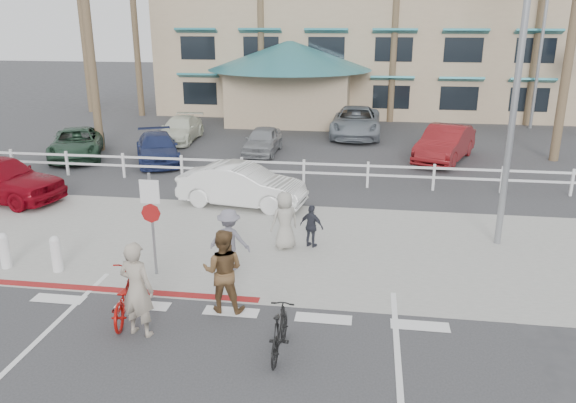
% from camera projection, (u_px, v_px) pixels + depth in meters
% --- Properties ---
extents(ground, '(140.00, 140.00, 0.00)m').
position_uv_depth(ground, '(224.00, 327.00, 11.57)').
color(ground, '#333335').
extents(bike_path, '(12.00, 16.00, 0.01)m').
position_uv_depth(bike_path, '(195.00, 386.00, 9.68)').
color(bike_path, '#333335').
rests_on(bike_path, ground).
extents(sidewalk_plaza, '(22.00, 7.00, 0.01)m').
position_uv_depth(sidewalk_plaza, '(264.00, 244.00, 15.80)').
color(sidewalk_plaza, gray).
rests_on(sidewalk_plaza, ground).
extents(cross_street, '(40.00, 5.00, 0.01)m').
position_uv_depth(cross_street, '(286.00, 201.00, 19.56)').
color(cross_street, '#333335').
rests_on(cross_street, ground).
extents(parking_lot, '(50.00, 16.00, 0.01)m').
position_uv_depth(parking_lot, '(313.00, 143.00, 28.49)').
color(parking_lot, '#333335').
rests_on(parking_lot, ground).
extents(curb_red, '(7.00, 0.25, 0.02)m').
position_uv_depth(curb_red, '(112.00, 290.00, 13.11)').
color(curb_red, maroon).
rests_on(curb_red, ground).
extents(rail_fence, '(29.40, 0.16, 1.00)m').
position_uv_depth(rail_fence, '(306.00, 173.00, 21.22)').
color(rail_fence, silver).
rests_on(rail_fence, ground).
extents(building, '(28.00, 16.00, 11.30)m').
position_uv_depth(building, '(363.00, 24.00, 38.69)').
color(building, tan).
rests_on(building, ground).
extents(sign_post, '(0.50, 0.10, 2.90)m').
position_uv_depth(sign_post, '(152.00, 219.00, 13.50)').
color(sign_post, gray).
rests_on(sign_post, ground).
extents(bollard_0, '(0.26, 0.26, 0.95)m').
position_uv_depth(bollard_0, '(56.00, 254.00, 13.96)').
color(bollard_0, silver).
rests_on(bollard_0, ground).
extents(bollard_1, '(0.26, 0.26, 0.95)m').
position_uv_depth(bollard_1, '(5.00, 251.00, 14.15)').
color(bollard_1, silver).
rests_on(bollard_1, ground).
extents(streetlight_0, '(0.60, 2.00, 9.00)m').
position_uv_depth(streetlight_0, '(517.00, 82.00, 14.44)').
color(streetlight_0, gray).
rests_on(streetlight_0, ground).
extents(streetlight_1, '(0.60, 2.00, 9.50)m').
position_uv_depth(streetlight_1, '(541.00, 43.00, 31.01)').
color(streetlight_1, gray).
rests_on(streetlight_1, ground).
extents(palm_1, '(4.00, 4.00, 13.00)m').
position_uv_depth(palm_1, '(134.00, 11.00, 34.71)').
color(palm_1, '#1B441A').
rests_on(palm_1, ground).
extents(palm_3, '(4.00, 4.00, 14.00)m').
position_uv_depth(palm_3, '(260.00, 2.00, 33.45)').
color(palm_3, '#1B441A').
rests_on(palm_3, ground).
extents(palm_5, '(4.00, 4.00, 13.00)m').
position_uv_depth(palm_5, '(396.00, 10.00, 32.51)').
color(palm_5, '#1B441A').
rests_on(palm_5, ground).
extents(palm_7, '(4.00, 4.00, 14.00)m').
position_uv_depth(palm_7, '(542.00, 0.00, 31.25)').
color(palm_7, '#1B441A').
rests_on(palm_7, ground).
extents(palm_10, '(4.00, 4.00, 12.00)m').
position_uv_depth(palm_10, '(87.00, 20.00, 25.19)').
color(palm_10, '#1B441A').
rests_on(palm_10, ground).
extents(bike_red, '(1.01, 1.99, 1.00)m').
position_uv_depth(bike_red, '(125.00, 296.00, 11.81)').
color(bike_red, '#960B08').
rests_on(bike_red, ground).
extents(rider_red, '(0.81, 0.62, 1.99)m').
position_uv_depth(rider_red, '(137.00, 289.00, 10.99)').
color(rider_red, gray).
rests_on(rider_red, ground).
extents(bike_black, '(0.48, 1.59, 0.95)m').
position_uv_depth(bike_black, '(280.00, 331.00, 10.50)').
color(bike_black, black).
rests_on(bike_black, ground).
extents(rider_black, '(0.93, 0.73, 1.86)m').
position_uv_depth(rider_black, '(223.00, 271.00, 11.95)').
color(rider_black, brown).
rests_on(rider_black, ground).
extents(pedestrian_a, '(1.07, 0.66, 1.61)m').
position_uv_depth(pedestrian_a, '(229.00, 240.00, 13.95)').
color(pedestrian_a, slate).
rests_on(pedestrian_a, ground).
extents(pedestrian_child, '(0.77, 0.56, 1.22)m').
position_uv_depth(pedestrian_child, '(312.00, 226.00, 15.42)').
color(pedestrian_child, '#2B2D36').
rests_on(pedestrian_child, ground).
extents(pedestrian_b, '(0.94, 0.86, 1.62)m').
position_uv_depth(pedestrian_b, '(285.00, 220.00, 15.28)').
color(pedestrian_b, gray).
rests_on(pedestrian_b, ground).
extents(car_white_sedan, '(4.46, 2.13, 1.41)m').
position_uv_depth(car_white_sedan, '(242.00, 185.00, 18.86)').
color(car_white_sedan, white).
rests_on(car_white_sedan, ground).
extents(lot_car_0, '(3.77, 5.15, 1.30)m').
position_uv_depth(lot_car_0, '(77.00, 143.00, 25.43)').
color(lot_car_0, '#223F2C').
rests_on(lot_car_0, ground).
extents(lot_car_1, '(3.35, 4.61, 1.24)m').
position_uv_depth(lot_car_1, '(157.00, 148.00, 24.65)').
color(lot_car_1, navy).
rests_on(lot_car_1, ground).
extents(lot_car_2, '(1.51, 3.65, 1.24)m').
position_uv_depth(lot_car_2, '(263.00, 140.00, 26.21)').
color(lot_car_2, gray).
rests_on(lot_car_2, ground).
extents(lot_car_3, '(3.24, 4.97, 1.55)m').
position_uv_depth(lot_car_3, '(445.00, 144.00, 24.84)').
color(lot_car_3, maroon).
rests_on(lot_car_3, ground).
extents(lot_car_4, '(1.90, 4.28, 1.22)m').
position_uv_depth(lot_car_4, '(180.00, 129.00, 28.89)').
color(lot_car_4, silver).
rests_on(lot_car_4, ground).
extents(lot_car_5, '(2.59, 5.57, 1.55)m').
position_uv_depth(lot_car_5, '(356.00, 122.00, 30.03)').
color(lot_car_5, gray).
rests_on(lot_car_5, ground).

